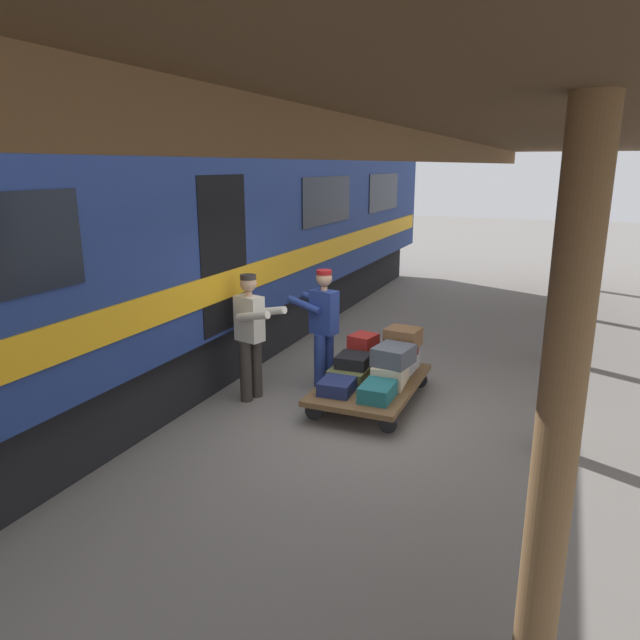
% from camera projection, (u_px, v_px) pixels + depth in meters
% --- Properties ---
extents(ground_plane, '(60.00, 60.00, 0.00)m').
position_uv_depth(ground_plane, '(377.00, 421.00, 7.24)').
color(ground_plane, slate).
extents(platform_canopy, '(3.20, 20.58, 3.56)m').
position_uv_depth(platform_canopy, '(576.00, 143.00, 5.67)').
color(platform_canopy, brown).
rests_on(platform_canopy, ground_plane).
extents(train_car, '(3.03, 20.11, 4.00)m').
position_uv_depth(train_car, '(131.00, 240.00, 8.06)').
color(train_car, navy).
rests_on(train_car, ground_plane).
extents(luggage_cart, '(1.19, 1.98, 0.30)m').
position_uv_depth(luggage_cart, '(370.00, 384.00, 7.73)').
color(luggage_cart, brown).
rests_on(luggage_cart, ground_plane).
extents(suitcase_cream_canvas, '(0.43, 0.58, 0.28)m').
position_uv_depth(suitcase_cream_canvas, '(390.00, 374.00, 7.59)').
color(suitcase_cream_canvas, beige).
rests_on(suitcase_cream_canvas, luggage_cart).
extents(suitcase_navy_fabric, '(0.42, 0.47, 0.17)m').
position_uv_depth(suitcase_navy_fabric, '(337.00, 386.00, 7.31)').
color(suitcase_navy_fabric, navy).
rests_on(suitcase_navy_fabric, luggage_cart).
extents(suitcase_olive_duffel, '(0.50, 0.65, 0.17)m').
position_uv_depth(suitcase_olive_duffel, '(352.00, 373.00, 7.80)').
color(suitcase_olive_duffel, brown).
rests_on(suitcase_olive_duffel, luggage_cart).
extents(suitcase_gray_aluminum, '(0.39, 0.64, 0.22)m').
position_uv_depth(suitcase_gray_aluminum, '(401.00, 364.00, 8.08)').
color(suitcase_gray_aluminum, '#9EA0A5').
rests_on(suitcase_gray_aluminum, luggage_cart).
extents(suitcase_teal_softside, '(0.38, 0.51, 0.19)m').
position_uv_depth(suitcase_teal_softside, '(378.00, 391.00, 7.11)').
color(suitcase_teal_softside, '#1E666B').
rests_on(suitcase_teal_softside, luggage_cart).
extents(suitcase_burgundy_valise, '(0.46, 0.50, 0.26)m').
position_uv_depth(suitcase_burgundy_valise, '(365.00, 357.00, 8.27)').
color(suitcase_burgundy_valise, maroon).
rests_on(suitcase_burgundy_valise, luggage_cart).
extents(suitcase_maroon_trunk, '(0.39, 0.42, 0.17)m').
position_uv_depth(suitcase_maroon_trunk, '(401.00, 351.00, 8.01)').
color(suitcase_maroon_trunk, maroon).
rests_on(suitcase_maroon_trunk, suitcase_gray_aluminum).
extents(suitcase_black_hardshell, '(0.43, 0.44, 0.16)m').
position_uv_depth(suitcase_black_hardshell, '(354.00, 361.00, 7.77)').
color(suitcase_black_hardshell, black).
rests_on(suitcase_black_hardshell, suitcase_olive_duffel).
extents(suitcase_brown_leather, '(0.47, 0.44, 0.24)m').
position_uv_depth(suitcase_brown_leather, '(403.00, 337.00, 7.92)').
color(suitcase_brown_leather, brown).
rests_on(suitcase_brown_leather, suitcase_maroon_trunk).
extents(suitcase_slate_roller, '(0.51, 0.56, 0.24)m').
position_uv_depth(suitcase_slate_roller, '(394.00, 355.00, 7.52)').
color(suitcase_slate_roller, '#4C515B').
rests_on(suitcase_slate_roller, suitcase_cream_canvas).
extents(suitcase_red_plastic, '(0.39, 0.42, 0.22)m').
position_uv_depth(suitcase_red_plastic, '(363.00, 342.00, 8.19)').
color(suitcase_red_plastic, '#AD231E').
rests_on(suitcase_red_plastic, suitcase_burgundy_valise).
extents(porter_in_overalls, '(0.72, 0.53, 1.70)m').
position_uv_depth(porter_in_overalls, '(323.00, 326.00, 8.05)').
color(porter_in_overalls, navy).
rests_on(porter_in_overalls, ground_plane).
extents(porter_by_door, '(0.72, 0.54, 1.70)m').
position_uv_depth(porter_by_door, '(251.00, 333.00, 7.69)').
color(porter_by_door, '#332D28').
rests_on(porter_by_door, ground_plane).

